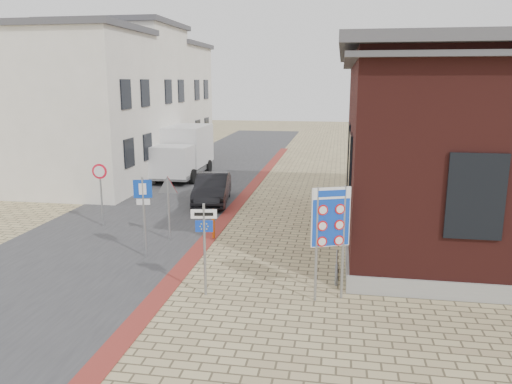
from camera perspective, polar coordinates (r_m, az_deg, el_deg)
The scene contains 15 objects.
ground at distance 13.38m, azimuth -2.64°, elevation -12.26°, with size 120.00×120.00×0.00m, color tan.
road_strip at distance 28.61m, azimuth -7.08°, elevation 1.18°, with size 7.00×60.00×0.02m, color #38383A.
curb_strip at distance 23.03m, azimuth -2.26°, elevation -1.51°, with size 0.60×40.00×0.02m, color maroon.
townhouse_near at distance 27.50m, azimuth -20.33°, elevation 8.79°, with size 7.40×6.40×8.30m.
townhouse_mid at distance 32.83m, azimuth -15.15°, elevation 10.32°, with size 7.40×6.40×9.10m.
townhouse_far at distance 38.38m, azimuth -11.36°, elevation 10.17°, with size 7.40×6.40×8.30m.
bike_rack at distance 15.04m, azimuth 9.19°, elevation -8.44°, with size 0.08×1.80×0.60m.
sedan at distance 23.39m, azimuth -5.02°, elevation 0.37°, with size 1.46×4.19×1.38m, color black.
box_truck at distance 29.82m, azimuth -8.32°, elevation 4.60°, with size 2.48×5.73×2.99m.
border_sign at distance 12.83m, azimuth 8.53°, elevation -3.12°, with size 0.97×0.43×3.02m.
essen_sign at distance 13.16m, azimuth -5.92°, elevation -4.92°, with size 0.68×0.15×2.52m.
parking_sign at distance 16.29m, azimuth -12.75°, elevation -1.23°, with size 0.58×0.18×2.65m.
yield_sign at distance 17.92m, azimuth -10.03°, elevation -0.10°, with size 0.82×0.08×2.30m.
speed_sign at distance 20.27m, azimuth -17.34°, elevation 0.83°, with size 0.59×0.07×2.50m.
bollard at distance 18.15m, azimuth -4.89°, elevation -3.67°, with size 0.10×0.10×1.11m, color #D74F0B.
Camera 1 is at (2.62, -11.86, 5.61)m, focal length 35.00 mm.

